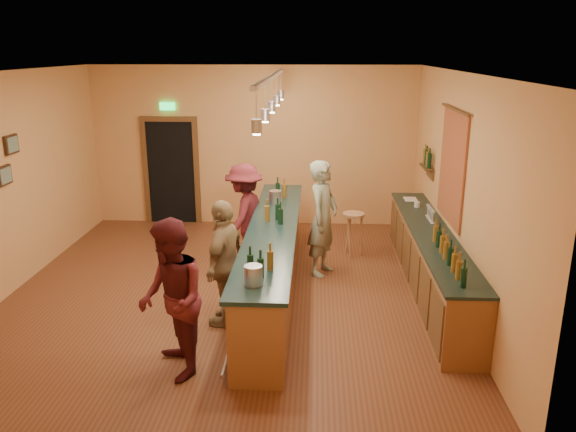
{
  "coord_description": "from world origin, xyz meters",
  "views": [
    {
      "loc": [
        1.25,
        -7.68,
        3.51
      ],
      "look_at": [
        0.86,
        0.2,
        1.14
      ],
      "focal_mm": 35.0,
      "sensor_mm": 36.0,
      "label": 1
    }
  ],
  "objects_px": {
    "bar_stool": "(353,221)",
    "customer_c": "(245,216)",
    "bartender": "(323,218)",
    "customer_b": "(225,263)",
    "tasting_bar": "(273,255)",
    "customer_a": "(172,300)",
    "back_counter": "(430,261)"
  },
  "relations": [
    {
      "from": "bar_stool",
      "to": "customer_c",
      "type": "bearing_deg",
      "value": -163.91
    },
    {
      "from": "bartender",
      "to": "customer_b",
      "type": "xyz_separation_m",
      "value": [
        -1.28,
        -1.77,
        -0.08
      ]
    },
    {
      "from": "tasting_bar",
      "to": "bar_stool",
      "type": "xyz_separation_m",
      "value": [
        1.27,
        1.63,
        0.03
      ]
    },
    {
      "from": "customer_a",
      "to": "customer_b",
      "type": "bearing_deg",
      "value": 138.52
    },
    {
      "from": "tasting_bar",
      "to": "bar_stool",
      "type": "bearing_deg",
      "value": 52.06
    },
    {
      "from": "back_counter",
      "to": "bartender",
      "type": "bearing_deg",
      "value": 157.97
    },
    {
      "from": "tasting_bar",
      "to": "customer_c",
      "type": "bearing_deg",
      "value": 116.34
    },
    {
      "from": "bartender",
      "to": "customer_b",
      "type": "height_order",
      "value": "bartender"
    },
    {
      "from": "back_counter",
      "to": "tasting_bar",
      "type": "bearing_deg",
      "value": -175.54
    },
    {
      "from": "back_counter",
      "to": "customer_c",
      "type": "height_order",
      "value": "customer_c"
    },
    {
      "from": "bar_stool",
      "to": "customer_a",
      "type": "bearing_deg",
      "value": -119.91
    },
    {
      "from": "customer_b",
      "to": "back_counter",
      "type": "bearing_deg",
      "value": 125.6
    },
    {
      "from": "bar_stool",
      "to": "bartender",
      "type": "bearing_deg",
      "value": -123.62
    },
    {
      "from": "bartender",
      "to": "customer_b",
      "type": "bearing_deg",
      "value": 166.07
    },
    {
      "from": "customer_c",
      "to": "bar_stool",
      "type": "xyz_separation_m",
      "value": [
        1.82,
        0.53,
        -0.23
      ]
    },
    {
      "from": "tasting_bar",
      "to": "back_counter",
      "type": "bearing_deg",
      "value": 4.46
    },
    {
      "from": "back_counter",
      "to": "tasting_bar",
      "type": "relative_size",
      "value": 0.89
    },
    {
      "from": "tasting_bar",
      "to": "customer_c",
      "type": "xyz_separation_m",
      "value": [
        -0.55,
        1.11,
        0.26
      ]
    },
    {
      "from": "back_counter",
      "to": "customer_c",
      "type": "bearing_deg",
      "value": 162.1
    },
    {
      "from": "tasting_bar",
      "to": "bartender",
      "type": "height_order",
      "value": "bartender"
    },
    {
      "from": "customer_a",
      "to": "customer_c",
      "type": "distance_m",
      "value": 3.33
    },
    {
      "from": "customer_a",
      "to": "customer_c",
      "type": "relative_size",
      "value": 1.04
    },
    {
      "from": "bartender",
      "to": "bar_stool",
      "type": "xyz_separation_m",
      "value": [
        0.54,
        0.81,
        -0.29
      ]
    },
    {
      "from": "customer_b",
      "to": "customer_c",
      "type": "distance_m",
      "value": 2.06
    },
    {
      "from": "tasting_bar",
      "to": "customer_a",
      "type": "xyz_separation_m",
      "value": [
        -0.93,
        -2.2,
        0.29
      ]
    },
    {
      "from": "customer_b",
      "to": "bar_stool",
      "type": "height_order",
      "value": "customer_b"
    },
    {
      "from": "back_counter",
      "to": "bar_stool",
      "type": "relative_size",
      "value": 5.84
    },
    {
      "from": "customer_a",
      "to": "customer_c",
      "type": "bearing_deg",
      "value": 148.97
    },
    {
      "from": "bartender",
      "to": "bar_stool",
      "type": "relative_size",
      "value": 2.38
    },
    {
      "from": "bartender",
      "to": "customer_b",
      "type": "distance_m",
      "value": 2.19
    },
    {
      "from": "tasting_bar",
      "to": "customer_b",
      "type": "bearing_deg",
      "value": -119.97
    },
    {
      "from": "customer_c",
      "to": "bar_stool",
      "type": "bearing_deg",
      "value": 122.12
    }
  ]
}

